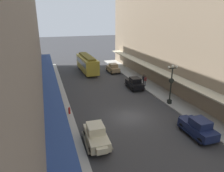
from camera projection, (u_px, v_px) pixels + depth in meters
ground_plane at (129, 117)px, 23.25m from camera, size 200.00×200.00×0.00m
sidewalk_left at (62, 127)px, 20.95m from camera, size 3.00×60.00×0.15m
sidewalk_right at (184, 107)px, 25.50m from camera, size 3.00×60.00×0.15m
parked_car_0 at (113, 68)px, 41.38m from camera, size 2.21×4.28×1.84m
parked_car_1 at (135, 83)px, 32.11m from camera, size 2.27×4.31×1.84m
parked_car_2 at (198, 127)px, 19.34m from camera, size 2.19×4.28×1.84m
parked_car_3 at (96, 135)px, 18.08m from camera, size 2.26×4.30×1.84m
streetcar at (87, 63)px, 41.24m from camera, size 2.71×9.65×3.46m
lamp_post_with_clock at (171, 83)px, 25.61m from camera, size 1.42×0.44×5.16m
fire_hydrant at (69, 110)px, 23.62m from camera, size 0.24×0.24×0.82m
pedestrian_0 at (57, 88)px, 29.68m from camera, size 0.36×0.28×1.67m
pedestrian_1 at (54, 78)px, 34.28m from camera, size 0.36×0.28×1.67m
pedestrian_2 at (144, 80)px, 33.49m from camera, size 0.36×0.28×1.67m
pedestrian_3 at (54, 97)px, 26.47m from camera, size 0.36×0.28×1.67m
pedestrian_4 at (145, 81)px, 32.91m from camera, size 0.36×0.28×1.67m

